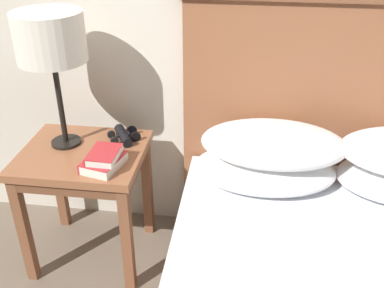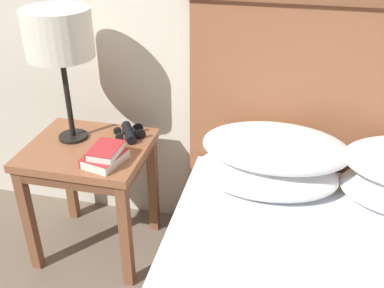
% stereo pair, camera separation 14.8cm
% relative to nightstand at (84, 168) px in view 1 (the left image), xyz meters
% --- Properties ---
extents(nightstand, '(0.53, 0.46, 0.58)m').
position_rel_nightstand_xyz_m(nightstand, '(0.00, 0.00, 0.00)').
color(nightstand, brown).
rests_on(nightstand, ground_plane).
extents(table_lamp, '(0.28, 0.28, 0.58)m').
position_rel_nightstand_xyz_m(table_lamp, '(-0.09, 0.06, 0.56)').
color(table_lamp, black).
rests_on(table_lamp, nightstand).
extents(book_on_nightstand, '(0.17, 0.20, 0.04)m').
position_rel_nightstand_xyz_m(book_on_nightstand, '(0.13, -0.11, 0.11)').
color(book_on_nightstand, silver).
rests_on(book_on_nightstand, nightstand).
extents(book_stacked_on_top, '(0.12, 0.16, 0.03)m').
position_rel_nightstand_xyz_m(book_stacked_on_top, '(0.14, -0.11, 0.15)').
color(book_stacked_on_top, silver).
rests_on(book_stacked_on_top, book_on_nightstand).
extents(binoculars_pair, '(0.16, 0.16, 0.05)m').
position_rel_nightstand_xyz_m(binoculars_pair, '(0.15, 0.12, 0.11)').
color(binoculars_pair, black).
rests_on(binoculars_pair, nightstand).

